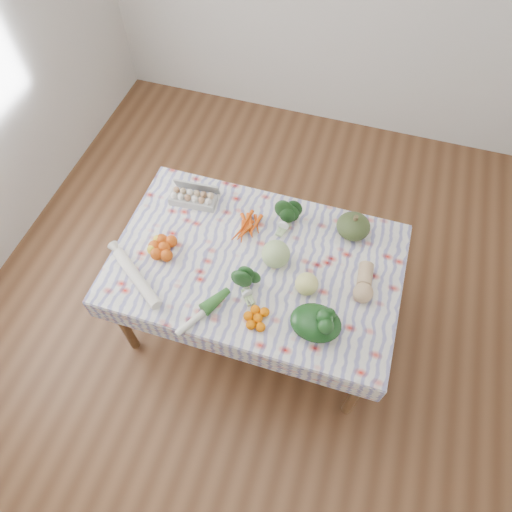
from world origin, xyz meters
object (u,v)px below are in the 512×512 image
at_px(dining_table, 256,269).
at_px(grapefruit, 307,284).
at_px(egg_carton, 193,199).
at_px(kabocha_squash, 353,226).
at_px(cabbage, 276,254).
at_px(butternut_squash, 365,282).

bearing_deg(dining_table, grapefruit, -16.71).
xyz_separation_m(egg_carton, kabocha_squash, (0.99, 0.06, 0.03)).
xyz_separation_m(egg_carton, cabbage, (0.61, -0.27, 0.04)).
bearing_deg(dining_table, egg_carton, 149.16).
distance_m(cabbage, grapefruit, 0.25).
height_order(dining_table, grapefruit, grapefruit).
bearing_deg(egg_carton, kabocha_squash, -0.75).
relative_size(egg_carton, kabocha_squash, 1.45).
xyz_separation_m(dining_table, egg_carton, (-0.51, 0.30, 0.12)).
distance_m(butternut_squash, grapefruit, 0.32).
bearing_deg(butternut_squash, kabocha_squash, 107.11).
height_order(egg_carton, cabbage, cabbage).
bearing_deg(grapefruit, butternut_squash, 20.23).
bearing_deg(dining_table, cabbage, 16.10).
height_order(egg_carton, kabocha_squash, kabocha_squash).
xyz_separation_m(dining_table, kabocha_squash, (0.49, 0.37, 0.15)).
xyz_separation_m(butternut_squash, grapefruit, (-0.30, -0.11, 0.01)).
relative_size(egg_carton, butternut_squash, 1.22).
bearing_deg(butternut_squash, grapefruit, -163.00).
distance_m(dining_table, kabocha_squash, 0.63).
distance_m(egg_carton, cabbage, 0.67).
relative_size(dining_table, cabbage, 9.84).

